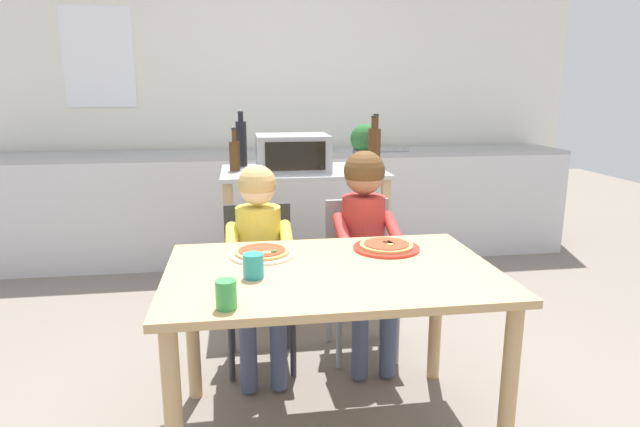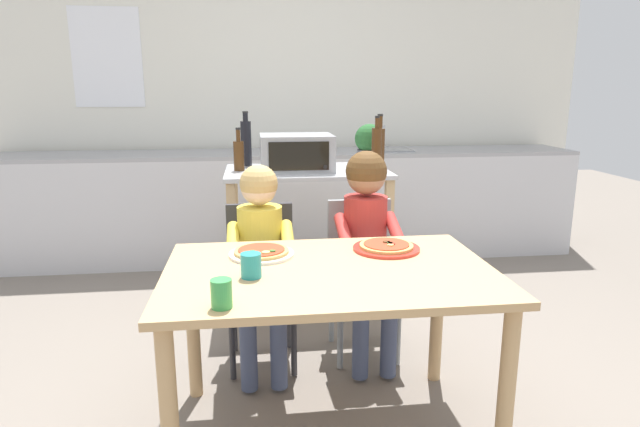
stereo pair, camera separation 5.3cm
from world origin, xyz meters
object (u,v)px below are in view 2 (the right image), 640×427
object	(u,v)px
toaster_oven	(297,153)
bottle_squat_spirits	(239,154)
bottle_dark_olive_oil	(379,148)
drinking_cup_teal	(251,265)
child_in_red_shirt	(367,229)
pizza_plate_white	(262,253)
pizza_plate_red_rimmed	(386,247)
bottle_tall_green_wine	(246,142)
drinking_cup_green	(221,294)
child_in_yellow_shirt	(260,245)
potted_herb_plant	(369,145)
dining_table	(330,293)
bottle_clear_vinegar	(376,150)
kitchen_island_cart	(307,216)
dining_chair_left	(261,272)
dining_chair_right	(362,265)

from	to	relation	value
toaster_oven	bottle_squat_spirits	distance (m)	0.36
bottle_dark_olive_oil	drinking_cup_teal	size ratio (longest dim) A/B	3.81
bottle_dark_olive_oil	child_in_red_shirt	distance (m)	0.76
bottle_dark_olive_oil	bottle_squat_spirits	bearing A→B (deg)	170.65
pizza_plate_white	pizza_plate_red_rimmed	xyz separation A→B (m)	(0.54, 0.02, -0.00)
child_in_red_shirt	pizza_plate_white	bearing A→B (deg)	-143.08
bottle_tall_green_wine	drinking_cup_green	world-z (taller)	bottle_tall_green_wine
child_in_yellow_shirt	drinking_cup_teal	distance (m)	0.63
drinking_cup_green	drinking_cup_teal	bearing A→B (deg)	71.11
potted_herb_plant	drinking_cup_teal	size ratio (longest dim) A/B	3.06
bottle_tall_green_wine	dining_table	bearing A→B (deg)	-78.62
dining_table	child_in_red_shirt	distance (m)	0.67
bottle_clear_vinegar	bottle_dark_olive_oil	xyz separation A→B (m)	(0.05, 0.14, -0.00)
bottle_dark_olive_oil	potted_herb_plant	distance (m)	0.17
kitchen_island_cart	bottle_dark_olive_oil	xyz separation A→B (m)	(0.44, -0.13, 0.44)
child_in_yellow_shirt	dining_table	bearing A→B (deg)	-65.05
bottle_clear_vinegar	pizza_plate_red_rimmed	bearing A→B (deg)	-99.91
dining_chair_left	bottle_squat_spirits	bearing A→B (deg)	98.72
dining_chair_left	pizza_plate_white	distance (m)	0.54
pizza_plate_red_rimmed	pizza_plate_white	bearing A→B (deg)	-178.37
potted_herb_plant	pizza_plate_white	xyz separation A→B (m)	(-0.72, -1.22, -0.32)
bottle_tall_green_wine	potted_herb_plant	bearing A→B (deg)	-13.55
child_in_yellow_shirt	potted_herb_plant	bearing A→B (deg)	50.29
bottle_squat_spirits	drinking_cup_teal	world-z (taller)	bottle_squat_spirits
bottle_clear_vinegar	bottle_dark_olive_oil	world-z (taller)	bottle_dark_olive_oil
child_in_red_shirt	pizza_plate_white	distance (m)	0.67
dining_table	pizza_plate_red_rimmed	distance (m)	0.37
dining_chair_right	potted_herb_plant	bearing A→B (deg)	75.58
toaster_oven	bottle_clear_vinegar	distance (m)	0.51
drinking_cup_teal	bottle_squat_spirits	bearing A→B (deg)	92.65
child_in_red_shirt	pizza_plate_red_rimmed	bearing A→B (deg)	-89.98
toaster_oven	drinking_cup_green	size ratio (longest dim) A/B	4.73
kitchen_island_cart	drinking_cup_green	distance (m)	1.78
dining_chair_right	pizza_plate_white	xyz separation A→B (m)	(-0.54, -0.52, 0.25)
bottle_squat_spirits	dining_chair_right	distance (m)	1.07
dining_table	potted_herb_plant	bearing A→B (deg)	72.08
pizza_plate_red_rimmed	drinking_cup_green	distance (m)	0.87
pizza_plate_white	bottle_clear_vinegar	bearing A→B (deg)	52.85
kitchen_island_cart	child_in_yellow_shirt	world-z (taller)	child_in_yellow_shirt
kitchen_island_cart	bottle_squat_spirits	bearing A→B (deg)	178.09
child_in_yellow_shirt	bottle_squat_spirits	bearing A→B (deg)	97.47
bottle_squat_spirits	child_in_red_shirt	distance (m)	1.06
drinking_cup_teal	toaster_oven	bearing A→B (deg)	78.52
drinking_cup_green	bottle_clear_vinegar	bearing A→B (deg)	60.19
pizza_plate_red_rimmed	drinking_cup_teal	size ratio (longest dim) A/B	3.15
toaster_oven	bottle_squat_spirits	size ratio (longest dim) A/B	1.68
bottle_squat_spirits	drinking_cup_teal	distance (m)	1.48
kitchen_island_cart	toaster_oven	world-z (taller)	toaster_oven
bottle_tall_green_wine	toaster_oven	bearing A→B (deg)	-39.07
dining_chair_left	child_in_red_shirt	size ratio (longest dim) A/B	0.75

